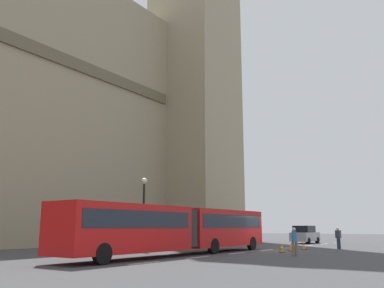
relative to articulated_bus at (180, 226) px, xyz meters
name	(u,v)px	position (x,y,z in m)	size (l,w,h in m)	color
ground_plane	(264,250)	(7.90, -1.99, -1.75)	(160.00, 160.00, 0.00)	#424244
lane_centre_marking	(279,249)	(10.60, -1.99, -1.74)	(34.40, 0.16, 0.01)	silver
articulated_bus	(180,226)	(0.00, 0.00, 0.00)	(18.36, 2.54, 2.90)	red
sedan_lead	(305,235)	(22.51, 0.14, -0.83)	(4.40, 1.86, 1.85)	gray
traffic_cone_west	(282,248)	(6.34, -4.07, -1.46)	(0.36, 0.36, 0.58)	black
traffic_cone_middle	(291,247)	(8.27, -3.95, -1.46)	(0.36, 0.36, 0.58)	black
traffic_cone_east	(304,246)	(10.74, -4.01, -1.46)	(0.36, 0.36, 0.58)	black
street_lamp	(144,208)	(1.66, 4.51, 1.31)	(0.44, 0.44, 5.27)	black
pedestrian_near_cones	(294,241)	(3.27, -6.20, -0.83)	(0.47, 0.40, 1.69)	#726651
pedestrian_by_kerb	(338,237)	(12.99, -6.04, -0.83)	(0.37, 0.46, 1.69)	#262D4C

